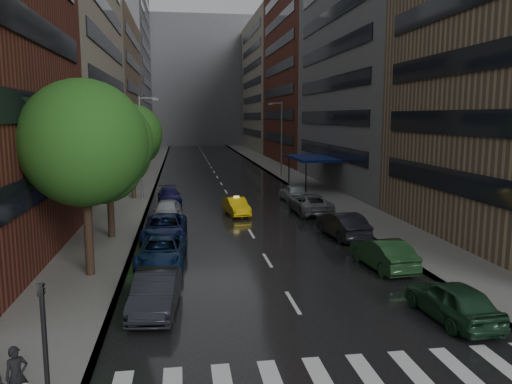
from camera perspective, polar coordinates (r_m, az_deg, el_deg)
ground at (r=17.04m, az=7.34°, el=-17.26°), size 220.00×220.00×0.00m
road at (r=65.28m, az=-4.71°, el=2.12°), size 14.00×140.00×0.01m
sidewalk_left at (r=65.30m, az=-12.61°, el=2.01°), size 4.00×140.00×0.15m
sidewalk_right at (r=66.48m, az=3.06°, el=2.32°), size 4.00×140.00×0.15m
crosswalk at (r=15.40m, az=10.27°, el=-20.28°), size 13.15×2.80×0.01m
buildings_left at (r=74.76m, az=-17.30°, el=14.88°), size 8.00×108.00×38.00m
buildings_right at (r=74.37m, az=6.77°, el=14.49°), size 8.05×109.10×36.00m
building_far at (r=133.06m, az=-6.83°, el=12.32°), size 40.00×14.00×32.00m
tree_near at (r=23.63m, az=-19.07°, el=5.28°), size 5.70×5.70×9.09m
tree_mid at (r=30.91m, az=-16.58°, el=5.35°), size 5.35×5.35×8.52m
tree_far at (r=45.54m, az=-14.03°, el=6.41°), size 5.35×5.35×8.52m
taxi at (r=37.86m, az=-2.25°, el=-1.64°), size 1.89×4.09×1.30m
parked_cars_left at (r=30.69m, az=-10.39°, el=-4.07°), size 2.78×28.97×1.54m
parked_cars_right at (r=32.72m, az=8.92°, el=-3.18°), size 2.58×30.94×1.61m
ped_bag_walker at (r=14.74m, az=-25.62°, el=-18.54°), size 0.70×0.61×1.55m
traffic_light at (r=13.23m, az=-23.02°, el=-15.22°), size 0.18×0.15×3.45m
street_lamp_left at (r=44.91m, az=-12.94°, el=5.22°), size 1.74×0.22×9.00m
street_lamp_right at (r=60.97m, az=2.86°, el=6.28°), size 1.74×0.22×9.00m
awning at (r=51.64m, az=6.42°, el=3.86°), size 4.00×8.00×3.12m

